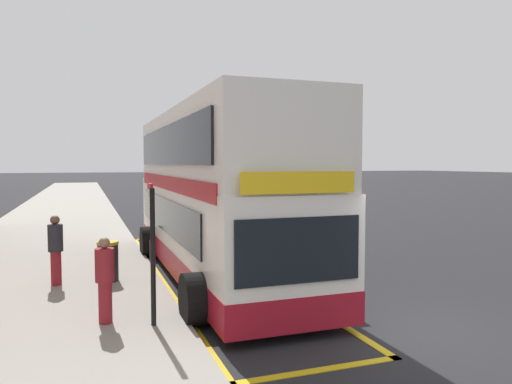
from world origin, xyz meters
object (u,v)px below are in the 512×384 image
object	(u,v)px
parked_car_black_far	(205,187)
pedestrian_further_back	(105,277)
bus_stop_sign	(152,241)
parked_car_navy_behind	(178,182)
pedestrian_waiting_near_sign	(56,247)
litter_bin	(108,261)
double_decker_bus	(214,199)

from	to	relation	value
parked_car_black_far	pedestrian_further_back	distance (m)	37.43
bus_stop_sign	parked_car_black_far	world-z (taller)	bus_stop_sign
parked_car_navy_behind	parked_car_black_far	bearing A→B (deg)	-92.14
parked_car_black_far	pedestrian_waiting_near_sign	size ratio (longest dim) A/B	2.52
pedestrian_waiting_near_sign	litter_bin	xyz separation A→B (m)	(1.18, 0.01, -0.41)
parked_car_black_far	litter_bin	world-z (taller)	parked_car_black_far
double_decker_bus	pedestrian_waiting_near_sign	size ratio (longest dim) A/B	6.61
pedestrian_waiting_near_sign	pedestrian_further_back	bearing A→B (deg)	-73.02
double_decker_bus	pedestrian_further_back	bearing A→B (deg)	-129.34
bus_stop_sign	pedestrian_waiting_near_sign	bearing A→B (deg)	116.63
parked_car_black_far	parked_car_navy_behind	size ratio (longest dim) A/B	1.00
pedestrian_waiting_near_sign	parked_car_navy_behind	bearing A→B (deg)	76.08
litter_bin	parked_car_black_far	bearing A→B (deg)	72.43
bus_stop_sign	parked_car_navy_behind	world-z (taller)	bus_stop_sign
bus_stop_sign	litter_bin	size ratio (longest dim) A/B	2.59
parked_car_navy_behind	litter_bin	xyz separation A→B (m)	(-10.31, -46.33, -0.17)
double_decker_bus	pedestrian_waiting_near_sign	xyz separation A→B (m)	(-3.98, -0.40, -1.02)
parked_car_navy_behind	pedestrian_waiting_near_sign	world-z (taller)	pedestrian_waiting_near_sign
parked_car_black_far	pedestrian_waiting_near_sign	distance (m)	34.64
pedestrian_further_back	litter_bin	size ratio (longest dim) A/B	1.60
pedestrian_further_back	parked_car_black_far	bearing A→B (deg)	73.65
pedestrian_further_back	pedestrian_waiting_near_sign	bearing A→B (deg)	106.98
bus_stop_sign	parked_car_black_far	xyz separation A→B (m)	(9.73, 36.25, -0.85)
pedestrian_waiting_near_sign	litter_bin	world-z (taller)	pedestrian_waiting_near_sign
bus_stop_sign	litter_bin	world-z (taller)	bus_stop_sign
double_decker_bus	pedestrian_waiting_near_sign	world-z (taller)	double_decker_bus
bus_stop_sign	pedestrian_further_back	distance (m)	1.10
parked_car_black_far	parked_car_navy_behind	xyz separation A→B (m)	(-0.04, 13.67, 0.00)
parked_car_black_far	bus_stop_sign	bearing A→B (deg)	-102.51
bus_stop_sign	pedestrian_further_back	bearing A→B (deg)	157.23
pedestrian_waiting_near_sign	litter_bin	size ratio (longest dim) A/B	1.71
parked_car_black_far	parked_car_navy_behind	distance (m)	13.67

